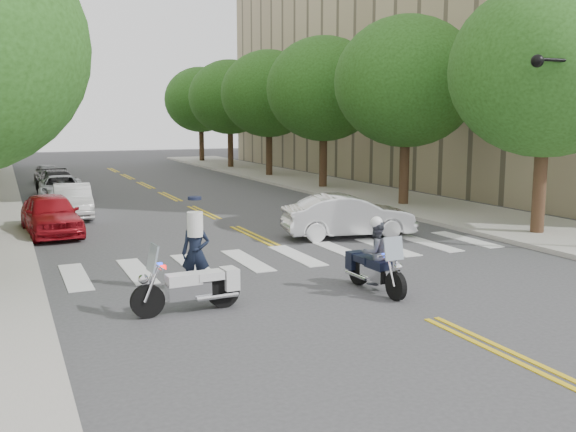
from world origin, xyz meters
TOP-DOWN VIEW (x-y plane):
  - ground at (0.00, 0.00)m, footprint 140.00×140.00m
  - sidewalk_right at (9.50, 22.00)m, footprint 5.00×60.00m
  - building_right at (26.00, 26.00)m, footprint 26.00×44.00m
  - tree_r_0 at (8.80, 6.00)m, footprint 6.40×6.40m
  - tree_r_1 at (8.80, 14.00)m, footprint 6.40×6.40m
  - tree_r_2 at (8.80, 22.00)m, footprint 6.40×6.40m
  - tree_r_3 at (8.80, 30.00)m, footprint 6.40×6.40m
  - tree_r_4 at (8.80, 38.00)m, footprint 6.40×6.40m
  - tree_r_5 at (8.80, 46.00)m, footprint 6.40×6.40m
  - motorcycle_police at (0.05, 2.29)m, footprint 0.75×2.19m
  - motorcycle_parked at (-4.18, 2.46)m, footprint 2.33×0.58m
  - officer_standing at (-3.73, 4.02)m, footprint 0.77×0.66m
  - convertible at (2.84, 8.46)m, footprint 4.61×2.34m
  - parked_car_a at (-6.30, 13.00)m, footprint 2.03×4.36m
  - parked_car_b at (-5.20, 16.86)m, footprint 1.63×4.13m
  - parked_car_c at (-5.20, 22.42)m, footprint 2.32×4.55m
  - parked_car_d at (-5.20, 24.50)m, footprint 2.09×4.62m
  - parked_car_e at (-5.20, 31.78)m, footprint 1.65×3.57m

SIDE VIEW (x-z plane):
  - ground at x=0.00m, z-range 0.00..0.00m
  - sidewalk_right at x=9.50m, z-range 0.00..0.15m
  - motorcycle_parked at x=-4.18m, z-range -0.23..1.27m
  - parked_car_e at x=-5.20m, z-range 0.00..1.19m
  - parked_car_c at x=-5.20m, z-range 0.00..1.23m
  - parked_car_d at x=-5.20m, z-range 0.00..1.31m
  - parked_car_b at x=-5.20m, z-range 0.00..1.34m
  - parked_car_a at x=-6.30m, z-range 0.00..1.44m
  - convertible at x=2.84m, z-range 0.00..1.45m
  - motorcycle_police at x=0.05m, z-range -0.10..1.68m
  - officer_standing at x=-3.73m, z-range 0.00..1.79m
  - tree_r_0 at x=8.80m, z-range 1.33..9.78m
  - tree_r_1 at x=8.80m, z-range 1.33..9.78m
  - tree_r_2 at x=8.80m, z-range 1.33..9.78m
  - tree_r_3 at x=8.80m, z-range 1.33..9.78m
  - tree_r_4 at x=8.80m, z-range 1.33..9.78m
  - tree_r_5 at x=8.80m, z-range 1.33..9.78m
  - building_right at x=26.00m, z-range 0.00..22.00m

